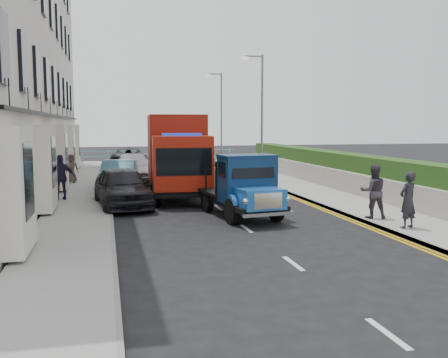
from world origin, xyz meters
TOP-DOWN VIEW (x-y plane):
  - ground at (0.00, 0.00)m, footprint 120.00×120.00m
  - pavement_west at (-5.20, 9.00)m, footprint 2.40×38.00m
  - pavement_east at (5.30, 9.00)m, footprint 2.60×38.00m
  - promenade at (0.00, 29.00)m, footprint 30.00×2.50m
  - sea_plane at (0.00, 60.00)m, footprint 120.00×120.00m
  - garden_east at (7.21, 9.00)m, footprint 1.45×28.00m
  - seafront_railing at (0.00, 28.20)m, footprint 13.00×0.08m
  - lamp_mid at (4.18, 14.00)m, footprint 1.23×0.18m
  - lamp_far at (4.18, 24.00)m, footprint 1.23×0.18m
  - bedford_lorry at (0.41, 3.58)m, footprint 2.34×4.76m
  - red_lorry at (-1.11, 9.56)m, footprint 2.74×7.05m
  - parked_car_front at (-3.60, 7.00)m, footprint 2.42×4.84m
  - parked_car_mid at (-3.60, 11.83)m, footprint 2.09×4.66m
  - parked_car_rear at (-2.74, 15.32)m, footprint 2.28×5.31m
  - seafront_car_left at (-2.58, 24.46)m, footprint 2.74×5.55m
  - seafront_car_right at (2.84, 23.97)m, footprint 2.94×4.15m
  - pedestrian_east_near at (4.57, 0.43)m, footprint 0.73×0.60m
  - pedestrian_east_far at (4.40, 2.13)m, footprint 1.02×0.89m
  - pedestrian_west_near at (-6.00, 8.70)m, footprint 1.16×0.65m
  - pedestrian_west_far at (-6.00, 14.79)m, footprint 0.77×0.52m

SIDE VIEW (x-z plane):
  - ground at x=0.00m, z-range 0.00..0.00m
  - sea_plane at x=0.00m, z-range 0.00..0.00m
  - pavement_west at x=-5.20m, z-range 0.00..0.12m
  - pavement_east at x=5.30m, z-range 0.00..0.12m
  - promenade at x=0.00m, z-range 0.00..0.12m
  - seafront_railing at x=0.00m, z-range 0.03..1.14m
  - seafront_car_right at x=2.84m, z-range 0.00..1.31m
  - parked_car_mid at x=-3.60m, z-range 0.00..1.48m
  - seafront_car_left at x=-2.58m, z-range 0.00..1.51m
  - parked_car_rear at x=-2.74m, z-range 0.00..1.52m
  - parked_car_front at x=-3.60m, z-range 0.00..1.58m
  - pedestrian_west_far at x=-6.00m, z-range 0.12..1.65m
  - garden_east at x=7.21m, z-range 0.02..1.77m
  - pedestrian_east_near at x=4.57m, z-range 0.12..1.83m
  - bedford_lorry at x=0.41m, z-range -0.09..2.08m
  - pedestrian_east_far at x=4.40m, z-range 0.12..1.91m
  - pedestrian_west_near at x=-6.00m, z-range 0.12..1.98m
  - red_lorry at x=-1.11m, z-range 0.12..3.74m
  - lamp_mid at x=4.18m, z-range 0.50..7.50m
  - lamp_far at x=4.18m, z-range 0.50..7.50m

